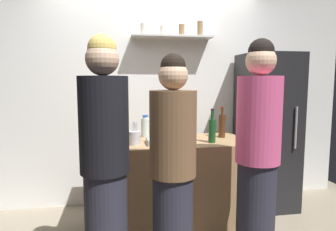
{
  "coord_description": "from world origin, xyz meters",
  "views": [
    {
      "loc": [
        -0.43,
        -2.33,
        1.47
      ],
      "look_at": [
        0.06,
        0.5,
        1.13
      ],
      "focal_mm": 31.91,
      "sensor_mm": 36.0,
      "label": 1
    }
  ],
  "objects_px": {
    "utensil_holder": "(134,138)",
    "wine_bottle_amber_glass": "(222,125)",
    "person_blonde": "(105,165)",
    "person_pink_top": "(257,155)",
    "wine_bottle_pale_glass": "(124,131)",
    "wine_bottle_green_glass": "(212,130)",
    "water_bottle_plastic": "(145,127)",
    "person_brown_jacket": "(173,170)",
    "refrigerator": "(266,131)",
    "wine_bottle_dark_glass": "(172,126)",
    "baking_pan": "(165,141)"
  },
  "relations": [
    {
      "from": "wine_bottle_pale_glass",
      "to": "person_brown_jacket",
      "type": "xyz_separation_m",
      "value": [
        0.33,
        -0.75,
        -0.18
      ]
    },
    {
      "from": "wine_bottle_dark_glass",
      "to": "person_blonde",
      "type": "xyz_separation_m",
      "value": [
        -0.65,
        -0.95,
        -0.12
      ]
    },
    {
      "from": "wine_bottle_dark_glass",
      "to": "person_pink_top",
      "type": "xyz_separation_m",
      "value": [
        0.51,
        -0.9,
        -0.11
      ]
    },
    {
      "from": "water_bottle_plastic",
      "to": "person_pink_top",
      "type": "relative_size",
      "value": 0.13
    },
    {
      "from": "utensil_holder",
      "to": "person_blonde",
      "type": "height_order",
      "value": "person_blonde"
    },
    {
      "from": "wine_bottle_amber_glass",
      "to": "wine_bottle_dark_glass",
      "type": "height_order",
      "value": "wine_bottle_dark_glass"
    },
    {
      "from": "person_pink_top",
      "to": "water_bottle_plastic",
      "type": "bearing_deg",
      "value": 90.29
    },
    {
      "from": "utensil_holder",
      "to": "water_bottle_plastic",
      "type": "xyz_separation_m",
      "value": [
        0.14,
        0.37,
        0.04
      ]
    },
    {
      "from": "wine_bottle_green_glass",
      "to": "water_bottle_plastic",
      "type": "height_order",
      "value": "wine_bottle_green_glass"
    },
    {
      "from": "utensil_holder",
      "to": "wine_bottle_pale_glass",
      "type": "relative_size",
      "value": 0.7
    },
    {
      "from": "wine_bottle_green_glass",
      "to": "person_blonde",
      "type": "xyz_separation_m",
      "value": [
        -0.97,
        -0.62,
        -0.12
      ]
    },
    {
      "from": "refrigerator",
      "to": "person_pink_top",
      "type": "height_order",
      "value": "person_pink_top"
    },
    {
      "from": "person_blonde",
      "to": "wine_bottle_pale_glass",
      "type": "bearing_deg",
      "value": 73.79
    },
    {
      "from": "refrigerator",
      "to": "utensil_holder",
      "type": "bearing_deg",
      "value": -163.3
    },
    {
      "from": "utensil_holder",
      "to": "person_brown_jacket",
      "type": "height_order",
      "value": "person_brown_jacket"
    },
    {
      "from": "water_bottle_plastic",
      "to": "person_brown_jacket",
      "type": "relative_size",
      "value": 0.14
    },
    {
      "from": "refrigerator",
      "to": "person_pink_top",
      "type": "xyz_separation_m",
      "value": [
        -0.64,
        -1.06,
        0.01
      ]
    },
    {
      "from": "wine_bottle_green_glass",
      "to": "person_pink_top",
      "type": "xyz_separation_m",
      "value": [
        0.18,
        -0.57,
        -0.11
      ]
    },
    {
      "from": "utensil_holder",
      "to": "water_bottle_plastic",
      "type": "distance_m",
      "value": 0.4
    },
    {
      "from": "baking_pan",
      "to": "wine_bottle_amber_glass",
      "type": "distance_m",
      "value": 0.67
    },
    {
      "from": "refrigerator",
      "to": "wine_bottle_green_glass",
      "type": "bearing_deg",
      "value": -148.86
    },
    {
      "from": "person_blonde",
      "to": "person_pink_top",
      "type": "xyz_separation_m",
      "value": [
        1.16,
        0.05,
        0.0
      ]
    },
    {
      "from": "wine_bottle_green_glass",
      "to": "person_brown_jacket",
      "type": "bearing_deg",
      "value": -129.34
    },
    {
      "from": "baking_pan",
      "to": "person_brown_jacket",
      "type": "xyz_separation_m",
      "value": [
        -0.04,
        -0.64,
        -0.09
      ]
    },
    {
      "from": "wine_bottle_amber_glass",
      "to": "person_blonde",
      "type": "relative_size",
      "value": 0.18
    },
    {
      "from": "wine_bottle_green_glass",
      "to": "person_blonde",
      "type": "height_order",
      "value": "person_blonde"
    },
    {
      "from": "refrigerator",
      "to": "utensil_holder",
      "type": "height_order",
      "value": "refrigerator"
    },
    {
      "from": "wine_bottle_amber_glass",
      "to": "refrigerator",
      "type": "bearing_deg",
      "value": 22.11
    },
    {
      "from": "wine_bottle_amber_glass",
      "to": "wine_bottle_dark_glass",
      "type": "bearing_deg",
      "value": 168.91
    },
    {
      "from": "wine_bottle_dark_glass",
      "to": "wine_bottle_amber_glass",
      "type": "bearing_deg",
      "value": -11.09
    },
    {
      "from": "wine_bottle_green_glass",
      "to": "person_brown_jacket",
      "type": "distance_m",
      "value": 0.8
    },
    {
      "from": "utensil_holder",
      "to": "wine_bottle_dark_glass",
      "type": "distance_m",
      "value": 0.51
    },
    {
      "from": "refrigerator",
      "to": "wine_bottle_dark_glass",
      "type": "bearing_deg",
      "value": -172.07
    },
    {
      "from": "wine_bottle_pale_glass",
      "to": "wine_bottle_green_glass",
      "type": "relative_size",
      "value": 0.95
    },
    {
      "from": "refrigerator",
      "to": "utensil_holder",
      "type": "relative_size",
      "value": 8.23
    },
    {
      "from": "utensil_holder",
      "to": "wine_bottle_amber_glass",
      "type": "relative_size",
      "value": 0.67
    },
    {
      "from": "wine_bottle_pale_glass",
      "to": "person_blonde",
      "type": "xyz_separation_m",
      "value": [
        -0.15,
        -0.77,
        -0.11
      ]
    },
    {
      "from": "utensil_holder",
      "to": "person_pink_top",
      "type": "height_order",
      "value": "person_pink_top"
    },
    {
      "from": "wine_bottle_green_glass",
      "to": "person_brown_jacket",
      "type": "xyz_separation_m",
      "value": [
        -0.49,
        -0.6,
        -0.19
      ]
    },
    {
      "from": "baking_pan",
      "to": "person_pink_top",
      "type": "distance_m",
      "value": 0.88
    },
    {
      "from": "wine_bottle_amber_glass",
      "to": "person_blonde",
      "type": "distance_m",
      "value": 1.44
    },
    {
      "from": "utensil_holder",
      "to": "wine_bottle_dark_glass",
      "type": "height_order",
      "value": "wine_bottle_dark_glass"
    },
    {
      "from": "wine_bottle_amber_glass",
      "to": "wine_bottle_dark_glass",
      "type": "relative_size",
      "value": 0.98
    },
    {
      "from": "water_bottle_plastic",
      "to": "person_pink_top",
      "type": "bearing_deg",
      "value": -51.17
    },
    {
      "from": "wine_bottle_amber_glass",
      "to": "wine_bottle_pale_glass",
      "type": "distance_m",
      "value": 1.01
    },
    {
      "from": "wine_bottle_pale_glass",
      "to": "person_pink_top",
      "type": "xyz_separation_m",
      "value": [
        1.01,
        -0.72,
        -0.1
      ]
    },
    {
      "from": "utensil_holder",
      "to": "person_brown_jacket",
      "type": "relative_size",
      "value": 0.13
    },
    {
      "from": "wine_bottle_dark_glass",
      "to": "person_pink_top",
      "type": "bearing_deg",
      "value": -60.61
    },
    {
      "from": "person_pink_top",
      "to": "utensil_holder",
      "type": "bearing_deg",
      "value": 108.32
    },
    {
      "from": "baking_pan",
      "to": "person_pink_top",
      "type": "relative_size",
      "value": 0.19
    }
  ]
}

